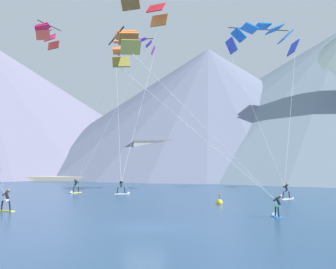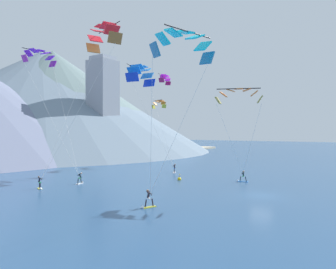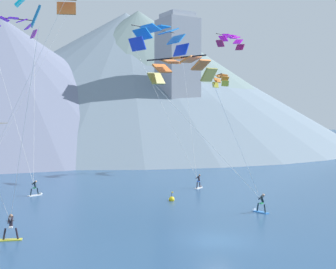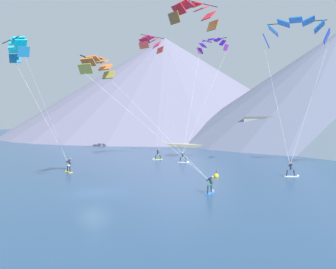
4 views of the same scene
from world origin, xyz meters
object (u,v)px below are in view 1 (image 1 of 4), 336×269
kitesurfer_near_trail (288,194)px  parafoil_kite_far_right (135,45)px  kitesurfer_mid_center (75,189)px  parafoil_kite_distant_low_drift (46,33)px  race_marker_buoy (220,202)px  kitesurfer_far_left (277,210)px  parafoil_kite_mid_center (145,1)px  kitesurfer_far_right (123,190)px  parafoil_kite_far_left (126,46)px  parafoil_kite_near_trail (262,36)px  kitesurfer_near_lead (4,204)px

kitesurfer_near_trail → parafoil_kite_far_right: parafoil_kite_far_right is taller
kitesurfer_near_trail → kitesurfer_mid_center: size_ratio=0.98×
parafoil_kite_distant_low_drift → race_marker_buoy: size_ratio=6.29×
kitesurfer_far_left → parafoil_kite_mid_center: parafoil_kite_mid_center is taller
kitesurfer_far_right → race_marker_buoy: (10.55, -9.78, -0.33)m
parafoil_kite_far_left → kitesurfer_mid_center: bearing=114.0°
parafoil_kite_far_right → kitesurfer_near_trail: bearing=-37.3°
parafoil_kite_far_left → race_marker_buoy: (6.31, 11.90, -11.39)m
kitesurfer_far_right → parafoil_kite_near_trail: parafoil_kite_near_trail is taller
kitesurfer_near_lead → parafoil_kite_near_trail: 33.44m
parafoil_kite_distant_low_drift → kitesurfer_near_lead: bearing=-77.2°
kitesurfer_far_left → parafoil_kite_near_trail: 26.47m
kitesurfer_near_lead → parafoil_kite_far_right: 32.07m
kitesurfer_mid_center → race_marker_buoy: (16.37, -10.69, -0.33)m
parafoil_kite_near_trail → parafoil_kite_far_right: (-15.90, 7.24, 1.01)m
parafoil_kite_near_trail → parafoil_kite_far_right: bearing=155.5°
kitesurfer_far_left → parafoil_kite_mid_center: 28.90m
kitesurfer_near_lead → kitesurfer_mid_center: kitesurfer_near_lead is taller
kitesurfer_mid_center → parafoil_kite_distant_low_drift: 21.42m
kitesurfer_far_right → parafoil_kite_far_right: 20.54m
kitesurfer_near_trail → kitesurfer_far_right: size_ratio=0.95×
parafoil_kite_near_trail → parafoil_kite_mid_center: 13.84m
kitesurfer_far_left → parafoil_kite_distant_low_drift: (-25.95, 24.90, 19.80)m
kitesurfer_far_left → parafoil_kite_far_left: (-10.17, -3.58, 11.08)m
kitesurfer_near_lead → kitesurfer_near_trail: bearing=27.2°
kitesurfer_near_trail → kitesurfer_far_left: (-2.98, -13.64, -0.00)m
parafoil_kite_near_trail → parafoil_kite_far_right: 17.50m
parafoil_kite_far_right → parafoil_kite_distant_low_drift: size_ratio=2.91×
race_marker_buoy → parafoil_kite_near_trail: bearing=65.9°
kitesurfer_mid_center → parafoil_kite_far_right: (5.61, 8.06, 18.47)m
kitesurfer_near_trail → kitesurfer_near_lead: bearing=-152.8°
kitesurfer_far_right → parafoil_kite_far_left: size_ratio=0.15×
kitesurfer_mid_center → parafoil_kite_far_left: size_ratio=0.15×
kitesurfer_far_left → race_marker_buoy: 9.18m
kitesurfer_far_right → parafoil_kite_distant_low_drift: size_ratio=0.28×
kitesurfer_near_trail → parafoil_kite_distant_low_drift: (-28.94, 11.26, 19.80)m
kitesurfer_near_lead → parafoil_kite_far_left: size_ratio=0.15×
parafoil_kite_mid_center → kitesurfer_far_right: bearing=147.0°
kitesurfer_mid_center → parafoil_kite_near_trail: (21.51, 0.83, 17.46)m
kitesurfer_mid_center → parafoil_kite_mid_center: 22.60m
kitesurfer_near_lead → parafoil_kite_mid_center: bearing=59.0°
parafoil_kite_near_trail → parafoil_kite_far_right: parafoil_kite_far_right is taller
kitesurfer_far_right → parafoil_kite_distant_low_drift: bearing=149.5°
kitesurfer_mid_center → kitesurfer_far_left: size_ratio=0.98×
parafoil_kite_far_left → kitesurfer_near_lead: bearing=154.1°
kitesurfer_far_left → parafoil_kite_far_right: parafoil_kite_far_right is taller
kitesurfer_near_trail → parafoil_kite_far_right: size_ratio=0.09×
kitesurfer_near_lead → kitesurfer_far_right: bearing=69.5°
kitesurfer_near_lead → parafoil_kite_mid_center: size_ratio=0.08×
parafoil_kite_far_left → parafoil_kite_near_trail: bearing=63.9°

